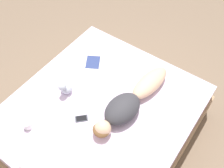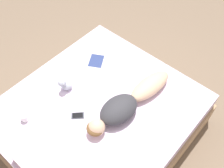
% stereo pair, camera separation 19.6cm
% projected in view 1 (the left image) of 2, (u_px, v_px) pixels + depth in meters
% --- Properties ---
extents(ground_plane, '(12.00, 12.00, 0.00)m').
position_uv_depth(ground_plane, '(102.00, 132.00, 3.40)').
color(ground_plane, '#7A6651').
extents(bed, '(1.97, 2.15, 0.59)m').
position_uv_depth(bed, '(101.00, 121.00, 3.17)').
color(bed, tan).
rests_on(bed, ground_plane).
extents(person, '(0.38, 1.22, 0.20)m').
position_uv_depth(person, '(130.00, 101.00, 2.88)').
color(person, '#DBB28E').
rests_on(person, bed).
extents(open_magazine, '(0.62, 0.55, 0.01)m').
position_uv_depth(open_magazine, '(103.00, 63.00, 3.35)').
color(open_magazine, silver).
rests_on(open_magazine, bed).
extents(coffee_mug, '(0.12, 0.08, 0.09)m').
position_uv_depth(coffee_mug, '(27.00, 125.00, 2.75)').
color(coffee_mug, white).
rests_on(coffee_mug, bed).
extents(cell_phone, '(0.15, 0.15, 0.01)m').
position_uv_depth(cell_phone, '(81.00, 119.00, 2.84)').
color(cell_phone, '#333842').
rests_on(cell_phone, bed).
extents(plush_toy, '(0.14, 0.16, 0.19)m').
position_uv_depth(plush_toy, '(65.00, 88.00, 3.00)').
color(plush_toy, '#B2BCCC').
rests_on(plush_toy, bed).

